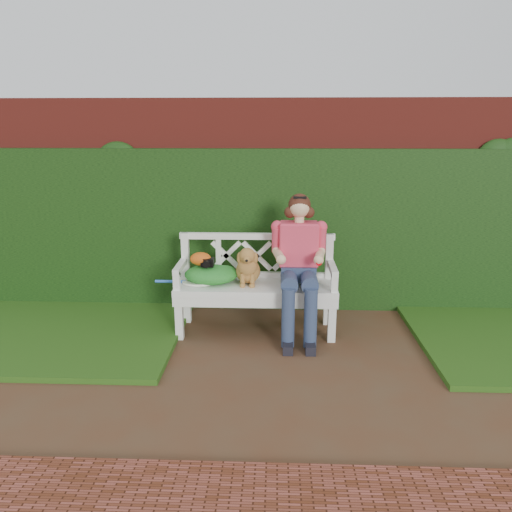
{
  "coord_description": "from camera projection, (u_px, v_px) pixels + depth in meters",
  "views": [
    {
      "loc": [
        -0.21,
        -3.5,
        1.92
      ],
      "look_at": [
        -0.39,
        0.98,
        0.75
      ],
      "focal_mm": 35.0,
      "sensor_mm": 36.0,
      "label": 1
    }
  ],
  "objects": [
    {
      "name": "garden_bench",
      "position": [
        256.0,
        308.0,
        4.76
      ],
      "size": [
        1.64,
        0.78,
        0.48
      ],
      "primitive_type": null,
      "rotation": [
        0.0,
        0.0,
        0.11
      ],
      "color": "white",
      "rests_on": "ground"
    },
    {
      "name": "camera_item",
      "position": [
        207.0,
        262.0,
        4.65
      ],
      "size": [
        0.12,
        0.09,
        0.08
      ],
      "primitive_type": "cube",
      "rotation": [
        0.0,
        0.0,
        -0.03
      ],
      "color": "black",
      "rests_on": "green_bag"
    },
    {
      "name": "seated_woman",
      "position": [
        298.0,
        269.0,
        4.63
      ],
      "size": [
        0.57,
        0.74,
        1.27
      ],
      "primitive_type": null,
      "rotation": [
        0.0,
        0.0,
        -0.05
      ],
      "color": "#FE5282",
      "rests_on": "ground"
    },
    {
      "name": "green_bag",
      "position": [
        211.0,
        274.0,
        4.71
      ],
      "size": [
        0.52,
        0.42,
        0.17
      ],
      "primitive_type": null,
      "rotation": [
        0.0,
        0.0,
        0.06
      ],
      "color": "#2B8C1A",
      "rests_on": "garden_bench"
    },
    {
      "name": "dog",
      "position": [
        248.0,
        265.0,
        4.66
      ],
      "size": [
        0.34,
        0.39,
        0.37
      ],
      "primitive_type": null,
      "rotation": [
        0.0,
        0.0,
        -0.3
      ],
      "color": "#A86D47",
      "rests_on": "garden_bench"
    },
    {
      "name": "ground",
      "position": [
        301.0,
        382.0,
        3.85
      ],
      "size": [
        60.0,
        60.0,
        0.0
      ],
      "primitive_type": "plane",
      "color": "#552F1C"
    },
    {
      "name": "brick_wall",
      "position": [
        295.0,
        204.0,
        5.41
      ],
      "size": [
        10.0,
        0.3,
        2.2
      ],
      "primitive_type": "cube",
      "color": "maroon",
      "rests_on": "ground"
    },
    {
      "name": "grass_left",
      "position": [
        48.0,
        329.0,
        4.81
      ],
      "size": [
        2.6,
        2.0,
        0.05
      ],
      "primitive_type": "cube",
      "color": "#1D4314",
      "rests_on": "ground"
    },
    {
      "name": "baseball_glove",
      "position": [
        201.0,
        259.0,
        4.67
      ],
      "size": [
        0.23,
        0.19,
        0.13
      ],
      "primitive_type": "ellipsoid",
      "rotation": [
        0.0,
        0.0,
        0.22
      ],
      "color": "#CC5412",
      "rests_on": "green_bag"
    },
    {
      "name": "tennis_racket",
      "position": [
        196.0,
        282.0,
        4.71
      ],
      "size": [
        0.64,
        0.37,
        0.03
      ],
      "primitive_type": null,
      "rotation": [
        0.0,
        0.0,
        0.21
      ],
      "color": "silver",
      "rests_on": "garden_bench"
    },
    {
      "name": "ivy_hedge",
      "position": [
        296.0,
        231.0,
        5.26
      ],
      "size": [
        10.0,
        0.18,
        1.7
      ],
      "primitive_type": "cube",
      "color": "#245115",
      "rests_on": "ground"
    }
  ]
}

